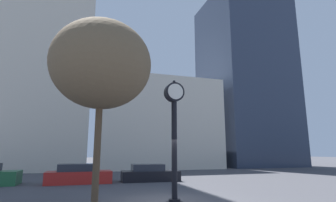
{
  "coord_description": "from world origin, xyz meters",
  "views": [
    {
      "loc": [
        -3.42,
        -10.95,
        2.0
      ],
      "look_at": [
        3.49,
        10.8,
        6.48
      ],
      "focal_mm": 28.0,
      "sensor_mm": 36.0,
      "label": 1
    }
  ],
  "objects": [
    {
      "name": "ground_plane",
      "position": [
        0.0,
        0.0,
        0.0
      ],
      "size": [
        200.0,
        200.0,
        0.0
      ],
      "primitive_type": "plane",
      "color": "#424247"
    },
    {
      "name": "building_tall_tower",
      "position": [
        -9.26,
        24.0,
        17.89
      ],
      "size": [
        12.41,
        12.0,
        35.78
      ],
      "color": "beige",
      "rests_on": "ground_plane"
    },
    {
      "name": "building_storefront_row",
      "position": [
        5.78,
        24.0,
        5.6
      ],
      "size": [
        14.92,
        12.0,
        11.21
      ],
      "color": "beige",
      "rests_on": "ground_plane"
    },
    {
      "name": "building_glass_modern",
      "position": [
        20.49,
        24.0,
        13.38
      ],
      "size": [
        11.59,
        12.0,
        26.77
      ],
      "color": "#2D384C",
      "rests_on": "ground_plane"
    },
    {
      "name": "street_clock",
      "position": [
        0.06,
        -0.83,
        2.97
      ],
      "size": [
        0.8,
        0.68,
        4.99
      ],
      "color": "black",
      "rests_on": "ground_plane"
    },
    {
      "name": "car_red",
      "position": [
        -3.64,
        7.81,
        0.54
      ],
      "size": [
        4.13,
        1.8,
        1.26
      ],
      "rotation": [
        0.0,
        0.0,
        0.01
      ],
      "color": "red",
      "rests_on": "ground_plane"
    },
    {
      "name": "car_black",
      "position": [
        1.16,
        7.77,
        0.5
      ],
      "size": [
        4.13,
        1.93,
        1.18
      ],
      "rotation": [
        0.0,
        0.0,
        -0.05
      ],
      "color": "black",
      "rests_on": "ground_plane"
    },
    {
      "name": "bare_tree",
      "position": [
        -2.97,
        -1.36,
        5.19
      ],
      "size": [
        3.69,
        3.69,
        6.86
      ],
      "color": "brown",
      "rests_on": "ground_plane"
    }
  ]
}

